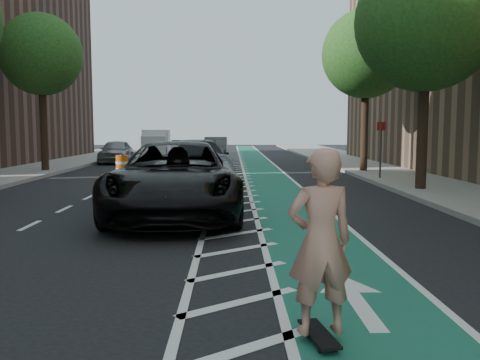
{
  "coord_description": "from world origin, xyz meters",
  "views": [
    {
      "loc": [
        1.4,
        -9.05,
        2.21
      ],
      "look_at": [
        1.58,
        1.83,
        1.1
      ],
      "focal_mm": 38.0,
      "sensor_mm": 36.0,
      "label": 1
    }
  ],
  "objects_px": {
    "skateboarder": "(320,242)",
    "suv_near": "(177,179)",
    "suv_far": "(198,161)",
    "barrel_a": "(110,189)"
  },
  "relations": [
    {
      "from": "suv_near",
      "to": "barrel_a",
      "type": "distance_m",
      "value": 3.4
    },
    {
      "from": "skateboarder",
      "to": "suv_near",
      "type": "height_order",
      "value": "skateboarder"
    },
    {
      "from": "skateboarder",
      "to": "suv_near",
      "type": "distance_m",
      "value": 8.1
    },
    {
      "from": "barrel_a",
      "to": "skateboarder",
      "type": "bearing_deg",
      "value": -65.8
    },
    {
      "from": "suv_near",
      "to": "suv_far",
      "type": "relative_size",
      "value": 1.13
    },
    {
      "from": "suv_far",
      "to": "suv_near",
      "type": "bearing_deg",
      "value": -97.88
    },
    {
      "from": "skateboarder",
      "to": "suv_near",
      "type": "bearing_deg",
      "value": -83.38
    },
    {
      "from": "skateboarder",
      "to": "suv_far",
      "type": "distance_m",
      "value": 16.13
    },
    {
      "from": "suv_near",
      "to": "suv_far",
      "type": "height_order",
      "value": "suv_near"
    },
    {
      "from": "skateboarder",
      "to": "suv_near",
      "type": "xyz_separation_m",
      "value": [
        -2.3,
        7.76,
        -0.12
      ]
    }
  ]
}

